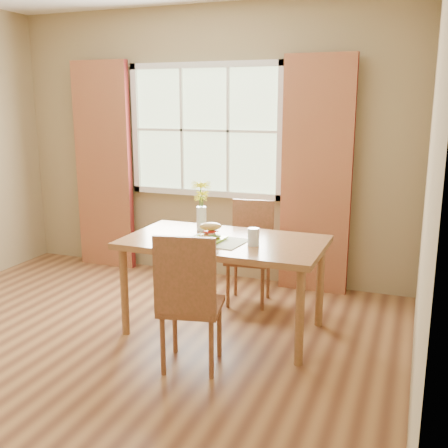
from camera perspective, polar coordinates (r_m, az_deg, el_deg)
name	(u,v)px	position (r m, az deg, el deg)	size (l,w,h in m)	color
room	(99,167)	(3.68, -13.46, 6.10)	(4.24, 3.84, 2.74)	brown
window	(205,131)	(5.32, -2.07, 10.13)	(1.62, 0.06, 1.32)	#A4BC8E
curtain_left	(104,167)	(5.81, -12.96, 6.11)	(0.65, 0.08, 2.20)	maroon
curtain_right	(316,177)	(4.93, 10.01, 5.04)	(0.65, 0.08, 2.20)	maroon
dining_table	(224,249)	(4.05, 0.01, -2.72)	(1.54, 0.87, 0.75)	brown
chair_near	(189,297)	(3.48, -3.86, -7.93)	(0.48, 0.48, 0.97)	brown
chair_far	(250,247)	(4.74, 2.90, -2.51)	(0.42, 0.42, 0.91)	brown
placemat	(215,241)	(3.97, -1.02, -1.88)	(0.45, 0.33, 0.01)	beige
plate	(209,240)	(3.98, -1.67, -1.70)	(0.23, 0.23, 0.01)	#A7DD37
croissant_sandwich	(210,231)	(3.96, -1.51, -0.76)	(0.20, 0.17, 0.13)	gold
water_glass	(253,237)	(3.85, 3.22, -1.45)	(0.09, 0.09, 0.13)	silver
flower_vase	(201,201)	(4.26, -2.48, 2.51)	(0.17, 0.17, 0.41)	silver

